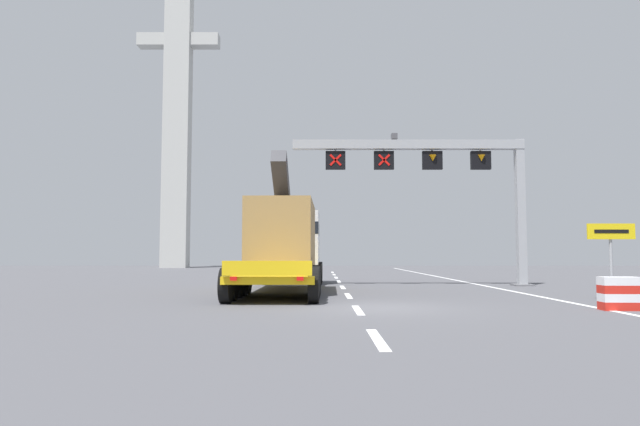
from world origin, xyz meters
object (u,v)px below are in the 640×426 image
(heavy_haul_truck_yellow, at_px, (287,243))
(bridge_pylon_distant, at_px, (177,80))
(crash_barrier_striped, at_px, (618,293))
(exit_sign_yellow, at_px, (610,241))
(overhead_lane_gantry, at_px, (439,168))

(heavy_haul_truck_yellow, bearing_deg, bridge_pylon_distant, 111.39)
(heavy_haul_truck_yellow, distance_m, crash_barrier_striped, 13.51)
(exit_sign_yellow, relative_size, bridge_pylon_distant, 0.06)
(exit_sign_yellow, xyz_separation_m, bridge_pylon_distant, (-25.50, 42.69, 18.81))
(bridge_pylon_distant, bearing_deg, crash_barrier_striped, -62.57)
(crash_barrier_striped, height_order, bridge_pylon_distant, bridge_pylon_distant)
(overhead_lane_gantry, bearing_deg, exit_sign_yellow, -64.59)
(crash_barrier_striped, relative_size, bridge_pylon_distant, 0.03)
(overhead_lane_gantry, relative_size, crash_barrier_striped, 11.21)
(crash_barrier_striped, bearing_deg, exit_sign_yellow, 65.07)
(overhead_lane_gantry, bearing_deg, bridge_pylon_distant, 122.07)
(overhead_lane_gantry, height_order, crash_barrier_striped, overhead_lane_gantry)
(exit_sign_yellow, xyz_separation_m, crash_barrier_striped, (-1.58, -3.40, -1.49))
(heavy_haul_truck_yellow, bearing_deg, overhead_lane_gantry, 17.04)
(bridge_pylon_distant, bearing_deg, exit_sign_yellow, -59.15)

